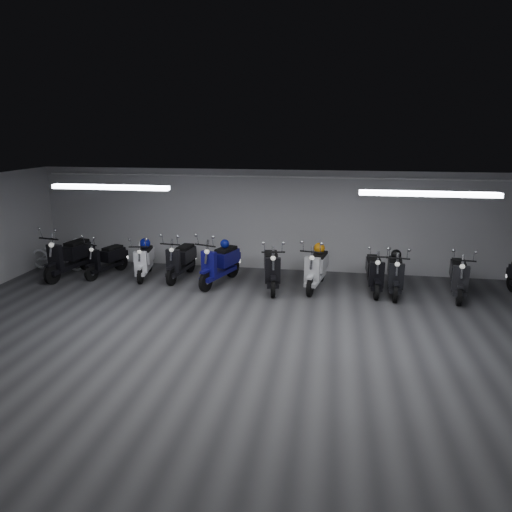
% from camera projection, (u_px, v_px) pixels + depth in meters
% --- Properties ---
extents(floor, '(14.00, 10.00, 0.01)m').
position_uv_depth(floor, '(252.00, 349.00, 8.32)').
color(floor, '#38383A').
rests_on(floor, ground).
extents(ceiling, '(14.00, 10.00, 0.01)m').
position_uv_depth(ceiling, '(251.00, 194.00, 7.58)').
color(ceiling, gray).
rests_on(ceiling, ground).
extents(back_wall, '(14.00, 0.01, 2.80)m').
position_uv_depth(back_wall, '(283.00, 221.00, 12.71)').
color(back_wall, '#AEAFB1').
rests_on(back_wall, ground).
extents(front_wall, '(14.00, 0.01, 2.80)m').
position_uv_depth(front_wall, '(127.00, 490.00, 3.19)').
color(front_wall, '#AEAFB1').
rests_on(front_wall, ground).
extents(fluor_strip_left, '(2.40, 0.18, 0.08)m').
position_uv_depth(fluor_strip_left, '(110.00, 187.00, 9.02)').
color(fluor_strip_left, white).
rests_on(fluor_strip_left, ceiling).
extents(fluor_strip_right, '(2.40, 0.18, 0.08)m').
position_uv_depth(fluor_strip_right, '(429.00, 194.00, 8.07)').
color(fluor_strip_right, white).
rests_on(fluor_strip_right, ceiling).
extents(conduit, '(13.60, 0.05, 0.05)m').
position_uv_depth(conduit, '(283.00, 177.00, 12.31)').
color(conduit, white).
rests_on(conduit, back_wall).
extents(scooter_0, '(1.01, 2.07, 1.48)m').
position_uv_depth(scooter_0, '(69.00, 250.00, 12.23)').
color(scooter_0, black).
rests_on(scooter_0, floor).
extents(scooter_1, '(1.01, 1.72, 1.21)m').
position_uv_depth(scooter_1, '(106.00, 254.00, 12.37)').
color(scooter_1, black).
rests_on(scooter_1, floor).
extents(scooter_2, '(0.83, 1.70, 1.21)m').
position_uv_depth(scooter_2, '(144.00, 256.00, 12.20)').
color(scooter_2, white).
rests_on(scooter_2, floor).
extents(scooter_3, '(0.79, 1.84, 1.33)m').
position_uv_depth(scooter_3, '(181.00, 254.00, 12.10)').
color(scooter_3, black).
rests_on(scooter_3, floor).
extents(scooter_4, '(1.22, 2.03, 1.44)m').
position_uv_depth(scooter_4, '(219.00, 257.00, 11.64)').
color(scooter_4, navy).
rests_on(scooter_4, floor).
extents(scooter_5, '(0.93, 1.91, 1.36)m').
position_uv_depth(scooter_5, '(272.00, 262.00, 11.30)').
color(scooter_5, black).
rests_on(scooter_5, floor).
extents(scooter_6, '(0.94, 1.90, 1.35)m').
position_uv_depth(scooter_6, '(317.00, 262.00, 11.32)').
color(scooter_6, silver).
rests_on(scooter_6, floor).
extents(scooter_7, '(0.61, 1.73, 1.28)m').
position_uv_depth(scooter_7, '(375.00, 266.00, 11.11)').
color(scooter_7, black).
rests_on(scooter_7, floor).
extents(scooter_8, '(0.72, 1.78, 1.29)m').
position_uv_depth(scooter_8, '(396.00, 268.00, 10.94)').
color(scooter_8, black).
rests_on(scooter_8, floor).
extents(scooter_9, '(0.87, 1.83, 1.30)m').
position_uv_depth(scooter_9, '(459.00, 271.00, 10.73)').
color(scooter_9, black).
rests_on(scooter_9, floor).
extents(bicycle, '(1.69, 0.66, 1.08)m').
position_uv_depth(bicycle, '(57.00, 251.00, 12.91)').
color(bicycle, white).
rests_on(bicycle, floor).
extents(helmet_0, '(0.23, 0.23, 0.23)m').
position_uv_depth(helmet_0, '(225.00, 244.00, 11.80)').
color(helmet_0, navy).
rests_on(helmet_0, scooter_4).
extents(helmet_1, '(0.28, 0.28, 0.28)m').
position_uv_depth(helmet_1, '(319.00, 248.00, 11.47)').
color(helmet_1, '#CA750B').
rests_on(helmet_1, scooter_6).
extents(helmet_2, '(0.25, 0.25, 0.25)m').
position_uv_depth(helmet_2, '(396.00, 254.00, 11.09)').
color(helmet_2, black).
rests_on(helmet_2, scooter_8).
extents(helmet_3, '(0.28, 0.28, 0.28)m').
position_uv_depth(helmet_3, '(145.00, 243.00, 12.34)').
color(helmet_3, navy).
rests_on(helmet_3, scooter_2).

